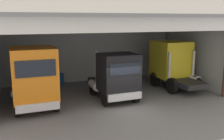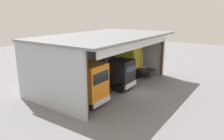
{
  "view_description": "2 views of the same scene",
  "coord_description": "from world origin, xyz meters",
  "px_view_note": "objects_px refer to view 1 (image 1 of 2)",
  "views": [
    {
      "loc": [
        -5.96,
        -13.2,
        5.28
      ],
      "look_at": [
        0.0,
        2.87,
        1.89
      ],
      "focal_mm": 41.0,
      "sensor_mm": 36.0,
      "label": 1
    },
    {
      "loc": [
        -18.63,
        -9.83,
        7.91
      ],
      "look_at": [
        0.0,
        2.87,
        1.89
      ],
      "focal_mm": 34.89,
      "sensor_mm": 36.0,
      "label": 2
    }
  ],
  "objects_px": {
    "truck_black_yard_outside": "(115,76)",
    "oil_drum": "(60,79)",
    "tool_cart": "(125,75)",
    "truck_orange_left_bay": "(34,77)",
    "truck_yellow_right_bay": "(172,63)"
  },
  "relations": [
    {
      "from": "truck_orange_left_bay",
      "to": "truck_black_yard_outside",
      "type": "height_order",
      "value": "truck_orange_left_bay"
    },
    {
      "from": "truck_black_yard_outside",
      "to": "oil_drum",
      "type": "height_order",
      "value": "truck_black_yard_outside"
    },
    {
      "from": "truck_yellow_right_bay",
      "to": "truck_orange_left_bay",
      "type": "bearing_deg",
      "value": -172.68
    },
    {
      "from": "truck_orange_left_bay",
      "to": "truck_black_yard_outside",
      "type": "relative_size",
      "value": 1.05
    },
    {
      "from": "truck_black_yard_outside",
      "to": "oil_drum",
      "type": "relative_size",
      "value": 5.7
    },
    {
      "from": "truck_yellow_right_bay",
      "to": "tool_cart",
      "type": "relative_size",
      "value": 4.96
    },
    {
      "from": "truck_orange_left_bay",
      "to": "truck_yellow_right_bay",
      "type": "xyz_separation_m",
      "value": [
        10.54,
        1.66,
        -0.04
      ]
    },
    {
      "from": "tool_cart",
      "to": "oil_drum",
      "type": "bearing_deg",
      "value": 173.41
    },
    {
      "from": "truck_orange_left_bay",
      "to": "truck_yellow_right_bay",
      "type": "height_order",
      "value": "truck_orange_left_bay"
    },
    {
      "from": "oil_drum",
      "to": "tool_cart",
      "type": "relative_size",
      "value": 0.9
    },
    {
      "from": "oil_drum",
      "to": "truck_orange_left_bay",
      "type": "bearing_deg",
      "value": -113.19
    },
    {
      "from": "truck_orange_left_bay",
      "to": "truck_yellow_right_bay",
      "type": "relative_size",
      "value": 1.09
    },
    {
      "from": "truck_black_yard_outside",
      "to": "tool_cart",
      "type": "height_order",
      "value": "truck_black_yard_outside"
    },
    {
      "from": "truck_black_yard_outside",
      "to": "truck_orange_left_bay",
      "type": "bearing_deg",
      "value": -1.57
    },
    {
      "from": "truck_black_yard_outside",
      "to": "oil_drum",
      "type": "distance_m",
      "value": 6.3
    }
  ]
}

